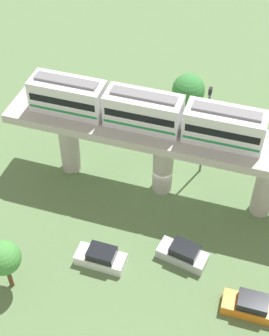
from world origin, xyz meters
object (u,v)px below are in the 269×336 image
object	(u,v)px
tree_near_viaduct	(4,258)
parked_car_silver	(183,254)
parked_car_orange	(250,306)
train	(143,111)
parked_car_white	(101,257)
tree_far_corner	(188,90)
signal_post	(205,128)

from	to	relation	value
tree_near_viaduct	parked_car_silver	bearing A→B (deg)	117.72
parked_car_orange	parked_car_silver	bearing A→B (deg)	-118.60
train	tree_near_viaduct	distance (m)	16.48
parked_car_orange	parked_car_white	size ratio (longest dim) A/B	1.01
parked_car_white	parked_car_orange	bearing A→B (deg)	86.95
tree_far_corner	signal_post	world-z (taller)	signal_post
train	tree_near_viaduct	world-z (taller)	train
parked_car_orange	parked_car_white	bearing A→B (deg)	-94.54
parked_car_white	tree_near_viaduct	distance (m)	8.07
tree_far_corner	parked_car_orange	bearing A→B (deg)	24.92
parked_car_white	tree_far_corner	bearing A→B (deg)	173.94
train	parked_car_white	bearing A→B (deg)	-3.61
signal_post	tree_near_viaduct	bearing A→B (deg)	-34.00
parked_car_orange	tree_far_corner	bearing A→B (deg)	-156.24
parked_car_orange	parked_car_white	distance (m)	12.54
tree_near_viaduct	tree_far_corner	distance (m)	26.73
signal_post	tree_far_corner	bearing A→B (deg)	-157.33
train	signal_post	distance (m)	6.97
parked_car_orange	parked_car_white	world-z (taller)	same
parked_car_silver	signal_post	xyz separation A→B (m)	(-10.86, -0.82, 4.81)
tree_far_corner	parked_car_white	bearing A→B (deg)	-6.38
signal_post	train	bearing A→B (deg)	-55.86
signal_post	parked_car_white	bearing A→B (deg)	-23.01
parked_car_silver	tree_far_corner	xyz separation A→B (m)	(-18.71, -4.09, 3.01)
train	parked_car_orange	xyz separation A→B (m)	(10.61, 11.89, -8.25)
train	tree_far_corner	bearing A→B (deg)	171.20
train	parked_car_white	xyz separation A→B (m)	(9.87, -0.62, -8.25)
tree_far_corner	parked_car_silver	bearing A→B (deg)	12.34
parked_car_white	tree_near_viaduct	bearing A→B (deg)	-55.26
train	tree_far_corner	size ratio (longest dim) A/B	3.70
train	signal_post	xyz separation A→B (m)	(-3.40, 5.02, -3.44)
parked_car_silver	tree_near_viaduct	bearing A→B (deg)	-52.06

